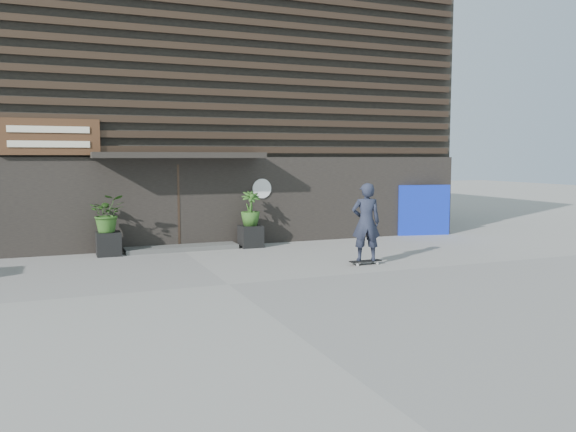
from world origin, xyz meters
name	(u,v)px	position (x,y,z in m)	size (l,w,h in m)	color
ground	(229,284)	(0.00, 0.00, 0.00)	(80.00, 80.00, 0.00)	gray
entrance_step	(182,248)	(0.00, 4.60, 0.06)	(3.00, 0.80, 0.12)	#474745
planter_pot_left	(109,244)	(-1.90, 4.40, 0.30)	(0.60, 0.60, 0.60)	black
bamboo_left	(108,213)	(-1.90, 4.40, 1.08)	(0.86, 0.75, 0.96)	#2D591E
planter_pot_right	(251,236)	(1.90, 4.40, 0.30)	(0.60, 0.60, 0.60)	black
bamboo_right	(250,208)	(1.90, 4.40, 1.08)	(0.54, 0.54, 0.96)	#2D591E
blue_tarp	(424,210)	(7.84, 4.70, 0.80)	(1.72, 0.12, 1.61)	#0D22B0
building	(148,114)	(0.00, 9.96, 3.99)	(18.00, 11.00, 8.00)	black
skateboarder	(366,222)	(3.55, 0.85, 0.99)	(0.78, 0.62, 1.91)	black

